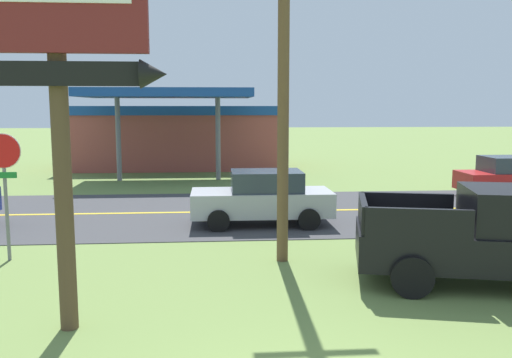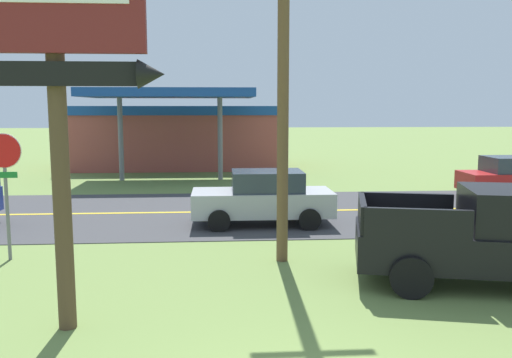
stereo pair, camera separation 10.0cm
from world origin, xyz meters
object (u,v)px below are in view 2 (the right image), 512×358
at_px(stop_sign, 5,174).
at_px(car_silver_far_lane, 263,198).
at_px(gas_station, 179,134).
at_px(pickup_black_parked_on_lawn, 494,238).
at_px(motel_sign, 56,34).
at_px(utility_pole, 283,59).

xyz_separation_m(stop_sign, car_silver_far_lane, (6.22, 3.37, -1.20)).
bearing_deg(gas_station, pickup_black_parked_on_lawn, -70.66).
bearing_deg(motel_sign, gas_station, 89.83).
height_order(stop_sign, utility_pole, utility_pole).
bearing_deg(utility_pole, gas_station, 100.67).
relative_size(motel_sign, utility_pole, 0.78).
xyz_separation_m(gas_station, car_silver_far_lane, (3.65, -16.11, -1.11)).
height_order(utility_pole, pickup_black_parked_on_lawn, utility_pole).
height_order(stop_sign, pickup_black_parked_on_lawn, stop_sign).
relative_size(motel_sign, car_silver_far_lane, 1.59).
relative_size(pickup_black_parked_on_lawn, car_silver_far_lane, 1.31).
xyz_separation_m(utility_pole, gas_station, (-3.76, 19.98, -2.65)).
bearing_deg(utility_pole, car_silver_far_lane, 91.60).
bearing_deg(utility_pole, pickup_black_parked_on_lawn, -27.24).
distance_m(gas_station, pickup_black_parked_on_lawn, 23.35).
distance_m(utility_pole, car_silver_far_lane, 5.40).
xyz_separation_m(motel_sign, stop_sign, (-2.49, 4.19, -2.59)).
bearing_deg(gas_station, car_silver_far_lane, -77.22).
distance_m(utility_pole, pickup_black_parked_on_lawn, 5.75).
relative_size(motel_sign, stop_sign, 2.27).
bearing_deg(stop_sign, pickup_black_parked_on_lawn, -13.85).
distance_m(utility_pole, gas_station, 20.50).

